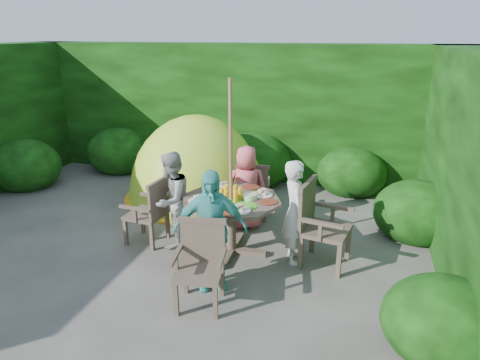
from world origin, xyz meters
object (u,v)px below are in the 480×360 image
(child_back, at_px, (247,187))
(garden_chair_right, at_px, (319,223))
(child_right, at_px, (295,212))
(child_left, at_px, (172,200))
(patio_table, at_px, (231,207))
(garden_chair_back, at_px, (252,190))
(garden_chair_front, at_px, (201,263))
(parasol_pole, at_px, (231,171))
(garden_chair_left, at_px, (151,211))
(child_front, at_px, (210,230))
(dome_tent, at_px, (197,196))

(child_back, bearing_deg, garden_chair_right, 128.18)
(child_right, bearing_deg, child_left, 72.55)
(patio_table, xyz_separation_m, garden_chair_back, (-0.02, 1.10, -0.17))
(garden_chair_back, bearing_deg, garden_chair_front, 78.79)
(parasol_pole, xyz_separation_m, garden_chair_left, (-1.10, -0.04, -0.64))
(patio_table, height_order, parasol_pole, parasol_pole)
(garden_chair_left, xyz_separation_m, garden_chair_back, (1.09, 1.14, -0.01))
(garden_chair_right, bearing_deg, child_back, 65.81)
(garden_chair_front, bearing_deg, parasol_pole, 81.56)
(child_left, bearing_deg, child_front, 50.99)
(child_front, distance_m, dome_tent, 2.88)
(garden_chair_front, distance_m, child_left, 1.37)
(child_back, xyz_separation_m, dome_tent, (-1.15, 0.93, -0.60))
(child_left, relative_size, dome_tent, 0.45)
(garden_chair_right, xyz_separation_m, child_right, (-0.29, -0.02, 0.12))
(garden_chair_left, xyz_separation_m, dome_tent, (-0.06, 1.77, -0.46))
(child_left, xyz_separation_m, child_back, (0.78, 0.82, -0.03))
(garden_chair_right, xyz_separation_m, garden_chair_left, (-2.20, -0.08, -0.07))
(child_back, relative_size, dome_tent, 0.43)
(child_back, bearing_deg, child_left, 28.76)
(parasol_pole, xyz_separation_m, garden_chair_front, (0.02, -1.10, -0.64))
(patio_table, bearing_deg, child_left, -178.50)
(patio_table, bearing_deg, parasol_pole, -165.77)
(child_front, bearing_deg, dome_tent, 95.30)
(child_left, bearing_deg, child_right, 95.99)
(garden_chair_front, bearing_deg, garden_chair_left, 127.02)
(patio_table, relative_size, garden_chair_front, 1.52)
(parasol_pole, bearing_deg, garden_chair_left, -178.14)
(garden_chair_right, bearing_deg, garden_chair_left, 102.06)
(patio_table, height_order, garden_chair_back, patio_table)
(parasol_pole, height_order, child_left, parasol_pole)
(parasol_pole, bearing_deg, dome_tent, 123.92)
(garden_chair_left, distance_m, child_back, 1.38)
(garden_chair_left, relative_size, dome_tent, 0.31)
(garden_chair_back, bearing_deg, child_back, 76.81)
(patio_table, xyz_separation_m, child_front, (0.02, -0.80, 0.06))
(patio_table, distance_m, dome_tent, 2.18)
(garden_chair_left, relative_size, child_front, 0.63)
(child_right, relative_size, child_left, 1.01)
(parasol_pole, bearing_deg, patio_table, 14.23)
(garden_chair_back, distance_m, child_right, 1.37)
(garden_chair_left, distance_m, child_right, 1.91)
(patio_table, relative_size, child_back, 1.08)
(patio_table, height_order, dome_tent, dome_tent)
(garden_chair_back, bearing_deg, parasol_pole, 78.69)
(garden_chair_back, relative_size, child_left, 0.67)
(child_front, bearing_deg, garden_chair_back, 71.21)
(garden_chair_front, bearing_deg, child_right, 45.85)
(garden_chair_left, relative_size, garden_chair_back, 1.01)
(garden_chair_left, distance_m, child_left, 0.35)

